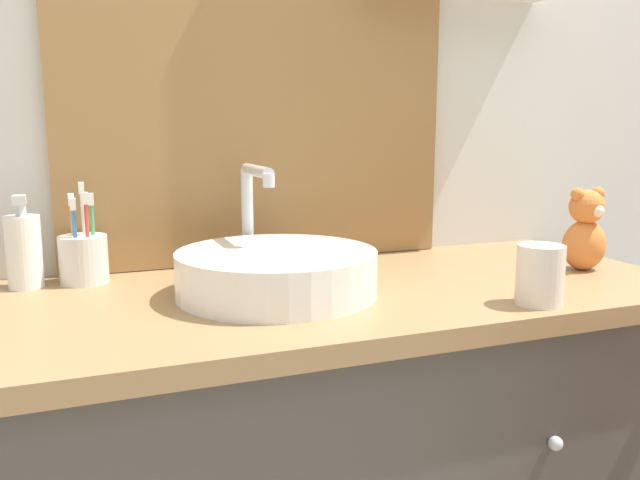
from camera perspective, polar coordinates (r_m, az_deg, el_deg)
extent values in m
cube|color=silver|center=(1.40, -5.06, 16.98)|extent=(3.20, 0.06, 2.50)
cube|color=olive|center=(1.36, -5.54, 18.49)|extent=(0.84, 0.02, 0.97)
cube|color=#B2C1CC|center=(1.36, -5.47, 18.53)|extent=(0.78, 0.01, 0.91)
cube|color=#99754C|center=(1.14, -0.34, -5.39)|extent=(1.42, 0.57, 0.03)
sphere|color=silver|center=(1.15, 20.74, -17.00)|extent=(0.02, 0.02, 0.02)
cylinder|color=white|center=(1.09, -3.97, -2.99)|extent=(0.35, 0.35, 0.08)
cylinder|color=silver|center=(1.08, -3.99, -1.18)|extent=(0.29, 0.29, 0.01)
cylinder|color=silver|center=(1.27, -6.64, 1.80)|extent=(0.02, 0.02, 0.21)
cylinder|color=silver|center=(1.18, -5.79, 6.30)|extent=(0.02, 0.16, 0.02)
cylinder|color=silver|center=(1.11, -4.71, 5.44)|extent=(0.02, 0.02, 0.02)
sphere|color=white|center=(1.31, -2.48, -1.02)|extent=(0.05, 0.05, 0.05)
cylinder|color=silver|center=(1.25, -20.79, -1.66)|extent=(0.09, 0.09, 0.09)
cylinder|color=#47B26B|center=(1.25, -20.03, 0.44)|extent=(0.01, 0.01, 0.16)
cube|color=white|center=(1.24, -20.22, 3.52)|extent=(0.01, 0.02, 0.02)
cylinder|color=white|center=(1.27, -20.77, 0.96)|extent=(0.01, 0.01, 0.17)
cube|color=white|center=(1.26, -20.99, 4.45)|extent=(0.01, 0.02, 0.02)
cylinder|color=orange|center=(1.25, -21.61, 0.36)|extent=(0.01, 0.01, 0.16)
cube|color=white|center=(1.24, -21.82, 3.45)|extent=(0.01, 0.02, 0.02)
cylinder|color=#3884DB|center=(1.24, -21.47, 0.10)|extent=(0.01, 0.01, 0.15)
cube|color=white|center=(1.23, -21.67, 3.07)|extent=(0.01, 0.02, 0.02)
cylinder|color=#D6423D|center=(1.23, -20.48, 0.34)|extent=(0.01, 0.01, 0.16)
cube|color=white|center=(1.22, -20.68, 3.59)|extent=(0.01, 0.02, 0.02)
cylinder|color=white|center=(1.25, -25.43, -1.00)|extent=(0.06, 0.06, 0.13)
cylinder|color=silver|center=(1.24, -25.70, 2.51)|extent=(0.02, 0.02, 0.02)
cube|color=silver|center=(1.23, -25.81, 3.33)|extent=(0.02, 0.03, 0.02)
ellipsoid|color=orange|center=(1.39, 22.99, -0.44)|extent=(0.09, 0.07, 0.10)
sphere|color=orange|center=(1.38, 23.21, 2.81)|extent=(0.07, 0.07, 0.07)
sphere|color=orange|center=(1.36, 22.49, 3.87)|extent=(0.03, 0.03, 0.03)
sphere|color=orange|center=(1.39, 24.07, 3.91)|extent=(0.03, 0.03, 0.03)
sphere|color=silver|center=(1.36, 24.07, 2.43)|extent=(0.02, 0.02, 0.02)
cylinder|color=silver|center=(1.09, 19.46, -3.02)|extent=(0.08, 0.08, 0.10)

